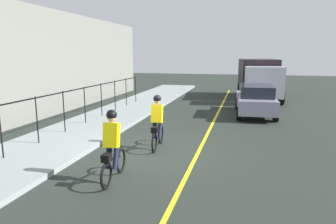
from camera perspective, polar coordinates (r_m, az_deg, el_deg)
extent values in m
plane|color=#232B25|center=(10.26, -3.42, -7.11)|extent=(80.00, 80.00, 0.00)
cube|color=yellow|center=(9.91, 5.50, -7.77)|extent=(36.00, 0.12, 0.01)
cube|color=gray|center=(11.70, -19.57, -5.10)|extent=(40.00, 3.20, 0.15)
cube|color=slate|center=(15.10, -27.46, 7.85)|extent=(28.00, 0.80, 5.39)
cylinder|color=black|center=(10.08, -28.71, -3.17)|extent=(0.04, 0.04, 1.60)
cylinder|color=black|center=(11.26, -23.22, -1.37)|extent=(0.04, 0.04, 1.60)
cylinder|color=black|center=(12.53, -18.81, 0.09)|extent=(0.04, 0.04, 1.60)
cylinder|color=black|center=(13.88, -15.24, 1.27)|extent=(0.04, 0.04, 1.60)
cylinder|color=black|center=(15.27, -12.31, 2.24)|extent=(0.04, 0.04, 1.60)
cylinder|color=black|center=(16.69, -9.86, 3.03)|extent=(0.04, 0.04, 1.60)
cylinder|color=black|center=(18.15, -7.81, 3.70)|extent=(0.04, 0.04, 1.60)
cylinder|color=black|center=(19.63, -6.06, 4.27)|extent=(0.04, 0.04, 1.60)
cube|color=black|center=(12.43, -19.02, 3.49)|extent=(15.97, 0.04, 0.04)
torus|color=black|center=(10.92, -1.33, -4.19)|extent=(0.66, 0.11, 0.66)
torus|color=black|center=(9.93, -2.55, -5.72)|extent=(0.66, 0.11, 0.66)
cube|color=black|center=(10.36, -1.92, -3.58)|extent=(0.93, 0.11, 0.24)
cylinder|color=black|center=(10.18, -2.11, -2.97)|extent=(0.03, 0.03, 0.35)
cube|color=yellow|center=(10.13, -2.06, -0.29)|extent=(0.37, 0.38, 0.63)
sphere|color=tan|center=(10.10, -2.02, 2.10)|extent=(0.22, 0.22, 0.22)
sphere|color=black|center=(10.09, -2.02, 2.49)|extent=(0.26, 0.26, 0.26)
cylinder|color=#191E38|center=(10.24, -2.62, -3.18)|extent=(0.34, 0.14, 0.65)
cylinder|color=#191E38|center=(10.20, -1.52, -3.23)|extent=(0.34, 0.14, 0.65)
cube|color=black|center=(9.87, -2.51, -3.30)|extent=(0.25, 0.22, 0.18)
torus|color=black|center=(8.41, -8.77, -8.93)|extent=(0.66, 0.11, 0.66)
torus|color=black|center=(7.49, -11.42, -11.53)|extent=(0.66, 0.11, 0.66)
cube|color=black|center=(7.86, -10.07, -8.45)|extent=(0.93, 0.11, 0.24)
cylinder|color=black|center=(7.68, -10.50, -7.75)|extent=(0.03, 0.03, 0.35)
cube|color=yellow|center=(7.59, -10.48, -4.23)|extent=(0.37, 0.38, 0.63)
sphere|color=tan|center=(7.54, -10.46, -1.05)|extent=(0.22, 0.22, 0.22)
sphere|color=black|center=(7.52, -10.48, -0.53)|extent=(0.26, 0.26, 0.26)
cylinder|color=#191E38|center=(7.75, -11.10, -7.97)|extent=(0.34, 0.14, 0.65)
cylinder|color=#191E38|center=(7.69, -9.70, -8.10)|extent=(0.34, 0.14, 0.65)
cube|color=black|center=(7.39, -11.40, -8.37)|extent=(0.25, 0.22, 0.18)
cube|color=#8D8BA3|center=(16.60, 15.90, 1.76)|extent=(4.49, 2.04, 0.70)
cube|color=#1E232D|center=(16.32, 16.07, 3.84)|extent=(2.55, 1.72, 0.56)
cylinder|color=black|center=(18.08, 12.79, 1.49)|extent=(0.65, 0.25, 0.64)
cylinder|color=black|center=(18.21, 18.14, 1.28)|extent=(0.65, 0.25, 0.64)
cylinder|color=black|center=(15.13, 13.06, -0.29)|extent=(0.65, 0.25, 0.64)
cylinder|color=black|center=(15.29, 19.44, -0.52)|extent=(0.65, 0.25, 0.64)
cube|color=black|center=(23.42, 16.26, 6.61)|extent=(4.96, 2.82, 2.30)
cube|color=silver|center=(20.06, 17.41, 5.35)|extent=(2.01, 2.36, 1.90)
cylinder|color=black|center=(20.49, 20.31, 2.60)|extent=(0.98, 0.39, 0.96)
cylinder|color=black|center=(20.17, 14.05, 2.83)|extent=(0.98, 0.39, 0.96)
cylinder|color=black|center=(24.73, 18.41, 4.01)|extent=(0.98, 0.39, 0.96)
cylinder|color=black|center=(24.46, 13.22, 4.21)|extent=(0.98, 0.39, 0.96)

